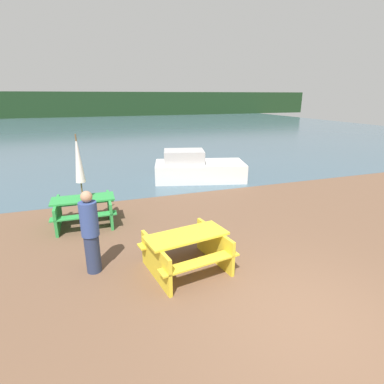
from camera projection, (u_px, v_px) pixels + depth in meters
ground_plane at (307, 322)px, 4.74m from camera, size 60.00×60.00×0.00m
water at (115, 128)px, 33.32m from camera, size 60.00×50.00×0.00m
far_treeline at (103, 104)px, 50.68m from camera, size 80.00×1.60×4.00m
picnic_table_yellow at (186, 249)px, 6.04m from camera, size 1.83×1.63×0.79m
picnic_table_green at (84, 208)px, 8.21m from camera, size 1.65×1.40×0.77m
umbrella_white at (78, 159)px, 7.79m from camera, size 0.26×0.26×2.48m
boat at (197, 169)px, 12.56m from camera, size 4.00×2.59×1.27m
person at (90, 233)px, 5.85m from camera, size 0.34×0.34×1.71m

